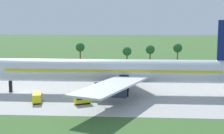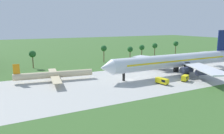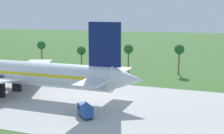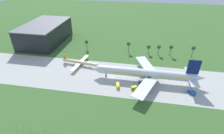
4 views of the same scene
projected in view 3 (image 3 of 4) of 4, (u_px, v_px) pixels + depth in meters
name	position (u px, v px, depth m)	size (l,w,h in m)	color
jet_airliner	(3.00, 71.00, 85.13)	(79.95, 57.42, 19.92)	silver
baggage_tug	(85.00, 110.00, 66.30)	(4.93, 4.93, 2.77)	black
palm_tree_row	(78.00, 48.00, 126.65)	(103.15, 3.60, 10.88)	brown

